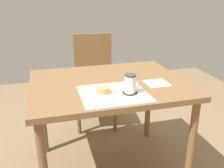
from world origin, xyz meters
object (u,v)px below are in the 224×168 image
wooden_chair (94,76)px  pastry (103,90)px  coffee_mug (131,83)px  dining_table (108,93)px  pastry_plate (103,94)px

wooden_chair → pastry: size_ratio=10.81×
pastry → coffee_mug: (0.17, -0.02, 0.03)m
dining_table → pastry: size_ratio=12.46×
pastry_plate → coffee_mug: bearing=-7.1°
dining_table → pastry_plate: size_ratio=6.65×
pastry → pastry_plate: bearing=0.0°
pastry_plate → coffee_mug: 0.18m
pastry_plate → coffee_mug: (0.17, -0.02, 0.06)m
wooden_chair → pastry_plate: size_ratio=5.77×
coffee_mug → pastry_plate: bearing=172.9°
wooden_chair → pastry_plate: (-0.15, -1.02, 0.24)m
dining_table → wooden_chair: 0.81m
coffee_mug → pastry: bearing=172.9°
dining_table → pastry_plate: 0.25m
pastry_plate → coffee_mug: coffee_mug is taller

